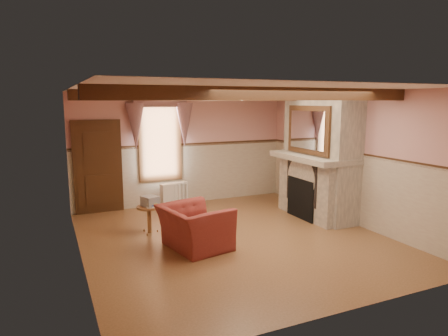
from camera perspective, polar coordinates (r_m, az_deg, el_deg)
name	(u,v)px	position (r m, az deg, el deg)	size (l,w,h in m)	color
floor	(234,238)	(7.75, 1.45, -10.00)	(5.50, 6.00, 0.01)	brown
ceiling	(235,89)	(7.31, 1.54, 11.19)	(5.50, 6.00, 0.01)	silver
wall_back	(183,149)	(10.16, -5.86, 2.75)	(5.50, 0.02, 2.80)	#CD918E
wall_front	(345,203)	(4.92, 16.84, -4.83)	(5.50, 0.02, 2.80)	#CD918E
wall_left	(77,177)	(6.70, -20.24, -1.28)	(0.02, 6.00, 2.80)	#CD918E
wall_right	(350,158)	(8.93, 17.62, 1.43)	(0.02, 6.00, 2.80)	#CD918E
wainscot	(234,200)	(7.53, 1.47, -4.61)	(5.50, 6.00, 1.50)	beige
chair_rail	(234,161)	(7.38, 1.49, 1.05)	(5.50, 6.00, 0.08)	black
firebox	(303,198)	(9.10, 11.26, -4.26)	(0.20, 0.95, 0.90)	black
armchair	(195,227)	(7.16, -4.23, -8.44)	(1.18, 1.03, 0.76)	maroon
side_table	(149,219)	(8.10, -10.62, -7.24)	(0.48, 0.48, 0.55)	brown
book_stack	(150,201)	(7.99, -10.52, -4.67)	(0.26, 0.32, 0.20)	#B7AD8C
radiator	(174,195)	(9.96, -7.13, -3.83)	(0.70, 0.18, 0.60)	silver
bowl	(310,152)	(9.18, 12.18, 2.27)	(0.36, 0.36, 0.09)	brown
mantel_clock	(296,147)	(9.62, 10.25, 2.99)	(0.14, 0.24, 0.20)	#32210D
oil_lamp	(307,147)	(9.25, 11.83, 2.93)	(0.11, 0.11, 0.28)	#D9883D
candle_red	(326,153)	(8.72, 14.40, 2.06)	(0.06, 0.06, 0.16)	#A62314
jar_yellow	(323,154)	(8.80, 13.99, 2.01)	(0.06, 0.06, 0.12)	gold
fireplace	(320,155)	(9.18, 13.61, 1.81)	(0.85, 2.00, 2.80)	gray
mantel	(314,157)	(9.07, 12.70, 1.51)	(1.05, 2.05, 0.12)	gray
overmantel_mirror	(308,130)	(8.90, 11.89, 5.34)	(0.06, 1.44, 1.04)	silver
door	(98,168)	(9.70, -17.57, -0.05)	(1.10, 0.10, 2.10)	black
window	(160,140)	(9.93, -9.13, 3.98)	(1.06, 0.08, 2.02)	white
window_drapes	(160,115)	(9.81, -9.08, 7.42)	(1.30, 0.14, 1.40)	gray
ceiling_beam_front	(269,94)	(6.24, 6.40, 10.50)	(5.50, 0.18, 0.20)	black
ceiling_beam_back	(210,96)	(8.40, -2.07, 10.28)	(5.50, 0.18, 0.20)	black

